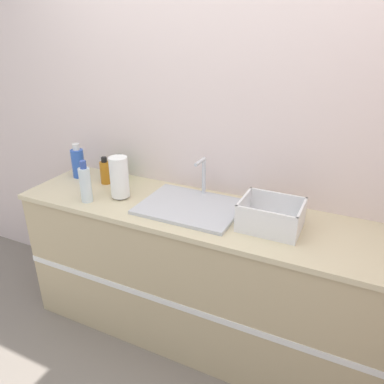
# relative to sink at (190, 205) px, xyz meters

# --- Properties ---
(ground_plane) EXTENTS (12.00, 12.00, 0.00)m
(ground_plane) POSITION_rel_sink_xyz_m (0.04, -0.29, -0.93)
(ground_plane) COLOR slate
(wall_back) EXTENTS (4.58, 0.06, 2.60)m
(wall_back) POSITION_rel_sink_xyz_m (0.04, 0.31, 0.37)
(wall_back) COLOR silver
(wall_back) RESTS_ON ground_plane
(counter_cabinet) EXTENTS (2.20, 0.60, 0.92)m
(counter_cabinet) POSITION_rel_sink_xyz_m (0.04, -0.01, -0.47)
(counter_cabinet) COLOR tan
(counter_cabinet) RESTS_ON ground_plane
(sink) EXTENTS (0.57, 0.43, 0.25)m
(sink) POSITION_rel_sink_xyz_m (0.00, 0.00, 0.00)
(sink) COLOR silver
(sink) RESTS_ON counter_cabinet
(paper_towel_roll) EXTENTS (0.11, 0.11, 0.26)m
(paper_towel_roll) POSITION_rel_sink_xyz_m (-0.45, -0.05, 0.12)
(paper_towel_roll) COLOR #4C4C51
(paper_towel_roll) RESTS_ON counter_cabinet
(dish_rack) EXTENTS (0.31, 0.25, 0.15)m
(dish_rack) POSITION_rel_sink_xyz_m (0.48, -0.02, 0.04)
(dish_rack) COLOR white
(dish_rack) RESTS_ON counter_cabinet
(bottle_clear) EXTENTS (0.07, 0.07, 0.26)m
(bottle_clear) POSITION_rel_sink_xyz_m (-0.60, -0.19, 0.10)
(bottle_clear) COLOR silver
(bottle_clear) RESTS_ON counter_cabinet
(bottle_amber) EXTENTS (0.07, 0.07, 0.18)m
(bottle_amber) POSITION_rel_sink_xyz_m (-0.67, 0.09, 0.06)
(bottle_amber) COLOR #B26B19
(bottle_amber) RESTS_ON counter_cabinet
(bottle_blue) EXTENTS (0.09, 0.09, 0.24)m
(bottle_blue) POSITION_rel_sink_xyz_m (-0.91, 0.10, 0.09)
(bottle_blue) COLOR #2D56B7
(bottle_blue) RESTS_ON counter_cabinet
(bottle_green) EXTENTS (0.08, 0.08, 0.18)m
(bottle_green) POSITION_rel_sink_xyz_m (-0.61, 0.17, 0.07)
(bottle_green) COLOR #2D8C3D
(bottle_green) RESTS_ON counter_cabinet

